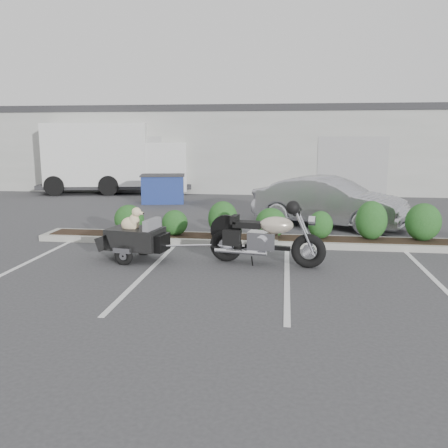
# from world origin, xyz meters

# --- Properties ---
(ground) EXTENTS (90.00, 90.00, 0.00)m
(ground) POSITION_xyz_m (0.00, 0.00, 0.00)
(ground) COLOR #38383A
(ground) RESTS_ON ground
(planter_kerb) EXTENTS (12.00, 1.00, 0.15)m
(planter_kerb) POSITION_xyz_m (1.00, 2.20, 0.07)
(planter_kerb) COLOR #9E9E93
(planter_kerb) RESTS_ON ground
(building) EXTENTS (26.00, 10.00, 4.00)m
(building) POSITION_xyz_m (0.00, 17.00, 2.00)
(building) COLOR #9EA099
(building) RESTS_ON ground
(motorcycle) EXTENTS (2.42, 0.98, 1.40)m
(motorcycle) POSITION_xyz_m (0.76, 0.24, 0.56)
(motorcycle) COLOR black
(motorcycle) RESTS_ON ground
(pet_trailer) EXTENTS (1.97, 1.12, 1.16)m
(pet_trailer) POSITION_xyz_m (-2.02, 0.26, 0.49)
(pet_trailer) COLOR black
(pet_trailer) RESTS_ON ground
(sedan) EXTENTS (4.62, 3.25, 1.45)m
(sedan) POSITION_xyz_m (2.41, 4.72, 0.72)
(sedan) COLOR #A1A1A8
(sedan) RESTS_ON ground
(dumpster) EXTENTS (1.91, 1.49, 1.12)m
(dumpster) POSITION_xyz_m (-3.67, 8.95, 0.57)
(dumpster) COLOR navy
(dumpster) RESTS_ON ground
(delivery_truck) EXTENTS (7.21, 3.46, 3.17)m
(delivery_truck) POSITION_xyz_m (-6.71, 12.04, 1.52)
(delivery_truck) COLOR silver
(delivery_truck) RESTS_ON ground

